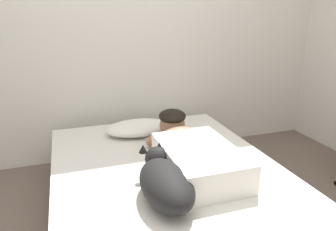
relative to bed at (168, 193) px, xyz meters
name	(u,v)px	position (x,y,z in m)	size (l,w,h in m)	color
back_wall	(121,20)	(-0.05, 1.15, 1.07)	(3.96, 0.12, 2.50)	silver
bed	(168,193)	(0.00, 0.00, 0.00)	(1.46, 1.94, 0.37)	gray
pillow	(138,128)	(-0.04, 0.63, 0.24)	(0.52, 0.32, 0.11)	white
person_lying	(191,150)	(0.15, -0.01, 0.29)	(0.43, 0.92, 0.27)	silver
dog	(165,181)	(-0.12, -0.32, 0.29)	(0.26, 0.57, 0.21)	black
coffee_cup	(169,139)	(0.13, 0.36, 0.23)	(0.13, 0.09, 0.07)	white
cell_phone	(185,153)	(0.18, 0.16, 0.19)	(0.07, 0.14, 0.01)	black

